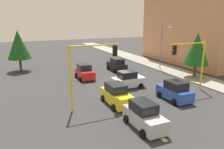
{
  "coord_description": "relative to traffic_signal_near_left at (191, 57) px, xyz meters",
  "views": [
    {
      "loc": [
        23.64,
        -11.57,
        7.93
      ],
      "look_at": [
        -0.1,
        -0.91,
        1.2
      ],
      "focal_mm": 34.88,
      "sensor_mm": 36.0,
      "label": 1
    }
  ],
  "objects": [
    {
      "name": "ground_plane",
      "position": [
        -6.0,
        -5.67,
        -3.91
      ],
      "size": [
        120.0,
        120.0,
        0.0
      ],
      "primitive_type": "plane",
      "color": "#353538"
    },
    {
      "name": "sidewalk_kerb",
      "position": [
        -11.0,
        4.83,
        -3.84
      ],
      "size": [
        80.0,
        4.0,
        0.15
      ],
      "primitive_type": "cube",
      "color": "gray",
      "rests_on": "ground"
    },
    {
      "name": "lane_arrow_near",
      "position": [
        5.51,
        -8.67,
        -3.9
      ],
      "size": [
        2.4,
        1.1,
        1.1
      ],
      "color": "silver",
      "rests_on": "ground"
    },
    {
      "name": "apartment_block",
      "position": [
        -13.18,
        12.83,
        3.31
      ],
      "size": [
        19.81,
        9.3,
        14.42
      ],
      "color": "tan",
      "rests_on": "ground"
    },
    {
      "name": "traffic_signal_near_left",
      "position": [
        0.0,
        0.0,
        0.0
      ],
      "size": [
        0.36,
        4.59,
        5.51
      ],
      "color": "yellow",
      "rests_on": "ground"
    },
    {
      "name": "traffic_signal_near_right",
      "position": [
        0.0,
        -11.39,
        0.22
      ],
      "size": [
        0.36,
        4.59,
        5.84
      ],
      "color": "yellow",
      "rests_on": "ground"
    },
    {
      "name": "street_lamp_curbside",
      "position": [
        -9.61,
        3.53,
        0.44
      ],
      "size": [
        2.15,
        0.28,
        7.0
      ],
      "color": "slate",
      "rests_on": "ground"
    },
    {
      "name": "tree_opposite_side",
      "position": [
        -18.0,
        -16.67,
        0.17
      ],
      "size": [
        3.43,
        3.43,
        6.24
      ],
      "color": "brown",
      "rests_on": "ground"
    },
    {
      "name": "tree_roadside_near",
      "position": [
        -4.0,
        4.83,
        0.11
      ],
      "size": [
        3.39,
        3.39,
        6.16
      ],
      "color": "brown",
      "rests_on": "ground"
    },
    {
      "name": "car_white",
      "position": [
        -4.0,
        -5.45,
        -3.01
      ],
      "size": [
        2.1,
        3.72,
        1.98
      ],
      "color": "white",
      "rests_on": "ground"
    },
    {
      "name": "car_silver",
      "position": [
        5.05,
        -8.97,
        -3.01
      ],
      "size": [
        3.95,
        1.94,
        1.98
      ],
      "color": "#B2B5BA",
      "rests_on": "ground"
    },
    {
      "name": "car_black",
      "position": [
        -12.23,
        -3.0,
        -3.01
      ],
      "size": [
        4.01,
        2.1,
        1.98
      ],
      "color": "black",
      "rests_on": "ground"
    },
    {
      "name": "car_blue",
      "position": [
        1.47,
        -3.14,
        -3.01
      ],
      "size": [
        3.76,
        2.12,
        1.98
      ],
      "color": "blue",
      "rests_on": "ground"
    },
    {
      "name": "car_red",
      "position": [
        -9.81,
        -8.95,
        -3.01
      ],
      "size": [
        3.69,
        2.08,
        1.98
      ],
      "color": "red",
      "rests_on": "ground"
    },
    {
      "name": "car_yellow",
      "position": [
        0.09,
        -8.9,
        -3.01
      ],
      "size": [
        4.15,
        2.01,
        1.98
      ],
      "color": "yellow",
      "rests_on": "ground"
    }
  ]
}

